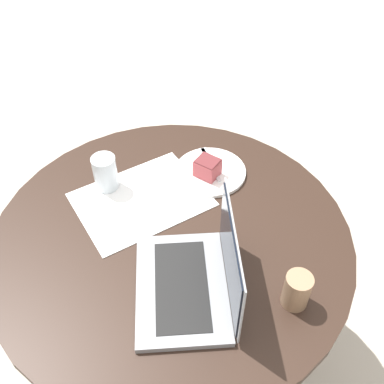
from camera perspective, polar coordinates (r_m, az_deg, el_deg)
name	(u,v)px	position (r m, az deg, el deg)	size (l,w,h in m)	color
ground_plane	(177,348)	(1.91, -1.90, -19.15)	(12.00, 12.00, 0.00)	#B7AD9E
dining_table	(173,265)	(1.43, -2.44, -9.24)	(1.04, 1.04, 0.72)	black
paper_document	(142,199)	(1.40, -6.34, -0.90)	(0.41, 0.32, 0.00)	white
plate	(210,172)	(1.47, 2.33, 2.59)	(0.23, 0.23, 0.01)	white
cake_slice	(207,168)	(1.43, 1.97, 3.13)	(0.08, 0.09, 0.06)	#B74C51
fork	(209,161)	(1.50, 2.13, 3.99)	(0.07, 0.17, 0.00)	silver
coffee_glass	(297,290)	(1.16, 13.16, -12.07)	(0.07, 0.07, 0.10)	#997556
water_glass	(105,173)	(1.42, -10.95, 2.39)	(0.07, 0.07, 0.12)	silver
laptop	(194,279)	(1.16, 0.27, -11.03)	(0.38, 0.41, 0.23)	gray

